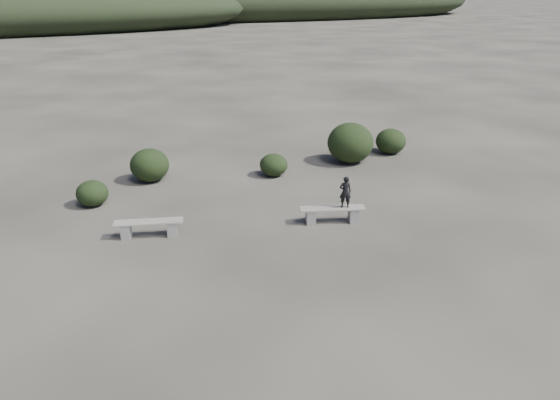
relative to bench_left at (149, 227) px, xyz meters
name	(u,v)px	position (x,y,z in m)	size (l,w,h in m)	color
ground	(319,305)	(2.75, -4.94, -0.28)	(1200.00, 1200.00, 0.00)	#2C2822
bench_left	(149,227)	(0.00, 0.00, 0.00)	(1.91, 0.87, 0.47)	slate
bench_right	(332,213)	(5.10, -1.12, 0.00)	(1.93, 0.96, 0.47)	slate
seated_person	(345,192)	(5.44, -1.23, 0.66)	(0.34, 0.23, 0.94)	black
shrub_a	(92,193)	(-1.20, 3.02, 0.12)	(0.99, 0.99, 0.81)	black
shrub_b	(150,165)	(0.90, 4.66, 0.30)	(1.36, 1.36, 1.17)	black
shrub_c	(274,165)	(5.14, 3.48, 0.12)	(1.02, 1.02, 0.82)	black
shrub_d	(350,143)	(8.51, 3.83, 0.50)	(1.78, 1.78, 1.56)	black
shrub_e	(391,141)	(10.66, 4.24, 0.23)	(1.23, 1.23, 1.03)	black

